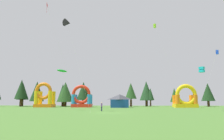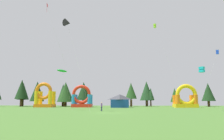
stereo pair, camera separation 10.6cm
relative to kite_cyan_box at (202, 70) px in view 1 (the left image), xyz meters
name	(u,v)px [view 1 (the left image)]	position (x,y,z in m)	size (l,w,h in m)	color
ground_plane	(108,113)	(-17.49, -7.59, -7.85)	(120.00, 120.00, 0.00)	#47752D
kite_cyan_box	(202,70)	(0.00, 0.00, 0.00)	(3.13, 2.73, 8.39)	#19B7CC
kite_black_delta	(67,23)	(-25.74, -2.85, 8.86)	(6.35, 5.53, 17.49)	black
kite_green_parafoil	(62,71)	(-27.95, 2.14, 0.26)	(3.51, 1.14, 8.62)	green
kite_lime_box	(155,26)	(-6.75, 13.95, 13.56)	(6.61, 4.61, 22.07)	#8CD826
kite_blue_box	(217,52)	(7.66, 11.02, 5.74)	(4.67, 2.43, 14.13)	blue
kite_red_diamond	(47,7)	(-33.89, 8.26, 17.14)	(6.83, 8.99, 25.85)	red
person_midfield	(102,106)	(-19.16, -1.81, -6.88)	(0.39, 0.39, 1.63)	navy
inflatable_orange_dome	(185,100)	(2.76, 23.11, -5.60)	(6.38, 4.92, 6.69)	yellow
inflatable_blue_arch	(82,99)	(-27.84, 24.23, -5.48)	(5.90, 4.09, 6.68)	red
inflatable_yellow_castle	(44,98)	(-39.22, 23.82, -4.99)	(5.43, 4.44, 7.44)	orange
festival_tent	(120,101)	(-16.28, 21.18, -5.96)	(5.07, 3.28, 3.78)	#19478C
tree_row_1	(23,91)	(-52.07, 36.99, -2.44)	(4.28, 4.28, 8.54)	#4C331E
tree_row_2	(21,89)	(-51.05, 33.60, -1.92)	(4.55, 4.55, 9.39)	#4C331E
tree_row_3	(38,93)	(-45.77, 35.44, -3.24)	(2.93, 2.93, 6.71)	#4C331E
tree_row_4	(37,91)	(-45.11, 32.74, -2.68)	(4.80, 4.80, 8.64)	#4C331E
tree_row_5	(63,93)	(-37.33, 37.41, -2.97)	(3.98, 3.98, 8.04)	#4C331E
tree_row_6	(65,92)	(-35.34, 33.42, -2.89)	(5.76, 5.76, 8.43)	#4C331E
tree_row_7	(83,91)	(-29.26, 34.58, -2.53)	(4.75, 4.75, 8.51)	#4C331E
tree_row_8	(131,91)	(-12.72, 33.24, -2.55)	(3.89, 3.89, 8.09)	#4C331E
tree_row_9	(146,91)	(-7.03, 37.66, -2.39)	(4.89, 4.89, 8.92)	#4C331E
tree_row_10	(150,94)	(-5.73, 36.69, -3.57)	(2.61, 2.61, 6.43)	#4C331E
tree_row_11	(174,95)	(2.49, 36.05, -3.94)	(3.09, 3.09, 6.38)	#4C331E
tree_row_12	(208,92)	(13.62, 35.14, -2.95)	(4.51, 4.51, 8.01)	#4C331E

